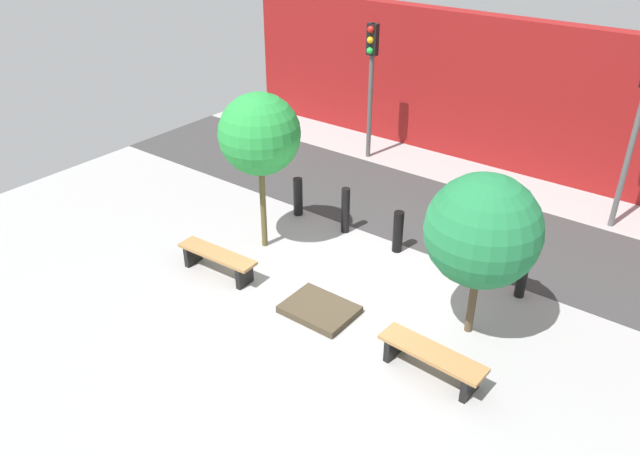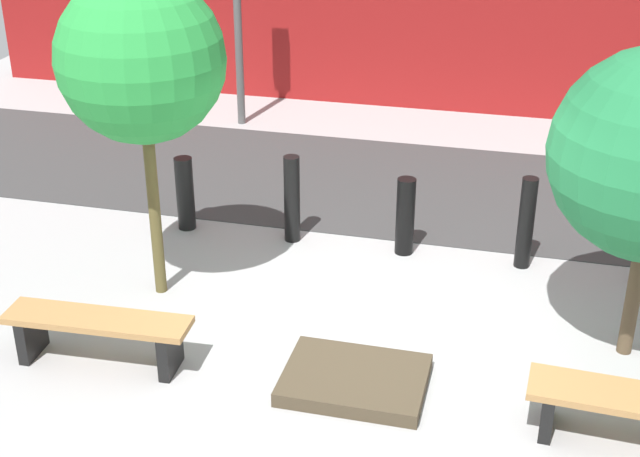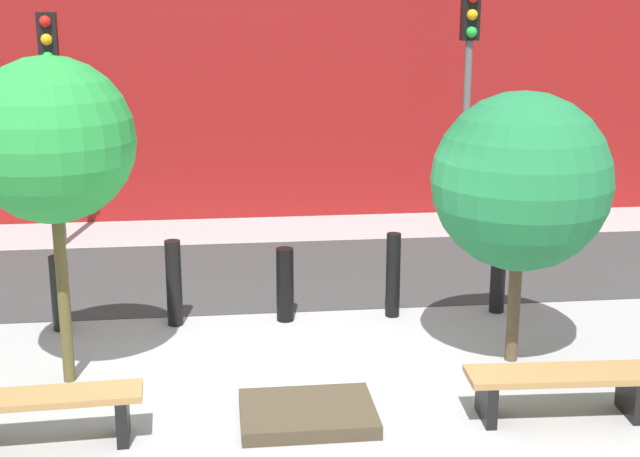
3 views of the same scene
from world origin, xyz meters
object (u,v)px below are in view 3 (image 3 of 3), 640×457
at_px(planter_bed, 308,413).
at_px(bollard_left, 174,283).
at_px(bollard_right, 393,275).
at_px(bollard_far_right, 498,271).
at_px(tree_behind_right_bench, 521,182).
at_px(traffic_light_mid_west, 468,68).
at_px(bollard_far_left, 60,293).
at_px(tree_behind_left_bench, 52,141).
at_px(bench_left, 43,409).
at_px(bollard_center, 285,285).
at_px(bench_right, 560,384).
at_px(traffic_light_west, 51,87).

relative_size(planter_bed, bollard_left, 1.20).
xyz_separation_m(bollard_right, bollard_far_right, (1.30, 0.00, 0.01)).
bearing_deg(tree_behind_right_bench, traffic_light_mid_west, 80.27).
xyz_separation_m(bollard_far_right, traffic_light_mid_west, (0.59, 3.75, 2.14)).
xyz_separation_m(bollard_far_left, bollard_right, (3.91, 0.00, 0.07)).
xyz_separation_m(planter_bed, bollard_far_right, (2.60, 2.62, 0.46)).
distance_m(planter_bed, bollard_right, 2.96).
relative_size(bollard_left, bollard_far_right, 0.97).
height_order(tree_behind_left_bench, traffic_light_mid_west, traffic_light_mid_west).
height_order(bench_left, tree_behind_left_bench, tree_behind_left_bench).
bearing_deg(traffic_light_mid_west, planter_bed, -116.66).
height_order(planter_bed, bollard_right, bollard_right).
bearing_deg(bollard_right, bollard_far_left, 180.00).
relative_size(bench_left, traffic_light_mid_west, 0.44).
bearing_deg(bollard_left, tree_behind_right_bench, -22.26).
bearing_deg(tree_behind_left_bench, bollard_center, 32.65).
distance_m(bench_right, bollard_far_left, 5.66).
relative_size(bollard_far_right, traffic_light_west, 0.30).
distance_m(bollard_left, bollard_right, 2.60).
relative_size(bench_right, traffic_light_west, 0.49).
height_order(tree_behind_left_bench, bollard_left, tree_behind_left_bench).
xyz_separation_m(bollard_right, traffic_light_mid_west, (1.89, 3.75, 2.15)).
relative_size(bench_left, tree_behind_left_bench, 0.53).
distance_m(planter_bed, tree_behind_left_bench, 3.50).
xyz_separation_m(bench_right, planter_bed, (-2.30, 0.20, -0.26)).
bearing_deg(bollard_left, tree_behind_left_bench, -124.12).
distance_m(bollard_center, traffic_light_west, 5.32).
xyz_separation_m(tree_behind_left_bench, bollard_far_left, (-0.30, 1.47, -2.00)).
bearing_deg(traffic_light_west, bollard_far_left, -81.01).
relative_size(bollard_center, traffic_light_mid_west, 0.23).
bearing_deg(tree_behind_right_bench, bollard_left, 157.74).
relative_size(bollard_far_left, bollard_far_right, 0.84).
height_order(bollard_right, traffic_light_west, traffic_light_west).
distance_m(tree_behind_left_bench, bollard_left, 2.62).
xyz_separation_m(bench_right, bollard_far_left, (-4.91, 2.82, 0.12)).
height_order(bench_right, bollard_far_left, bollard_far_left).
bearing_deg(bollard_far_right, bollard_center, 180.00).
bearing_deg(bollard_far_right, bollard_far_left, 180.00).
xyz_separation_m(tree_behind_left_bench, bollard_left, (1.00, 1.47, -1.93)).
distance_m(planter_bed, bollard_left, 2.96).
bearing_deg(bench_left, bollard_center, 47.94).
relative_size(bollard_center, bollard_far_right, 0.85).
xyz_separation_m(tree_behind_left_bench, bollard_center, (2.30, 1.47, -1.99)).
distance_m(bollard_far_left, bollard_far_right, 5.21).
bearing_deg(bollard_far_right, bollard_right, 180.00).
height_order(bollard_far_left, traffic_light_west, traffic_light_west).
height_order(planter_bed, tree_behind_left_bench, tree_behind_left_bench).
bearing_deg(bench_right, bollard_left, 144.80).
distance_m(bollard_left, bollard_center, 1.30).
bearing_deg(tree_behind_left_bench, tree_behind_right_bench, 0.00).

